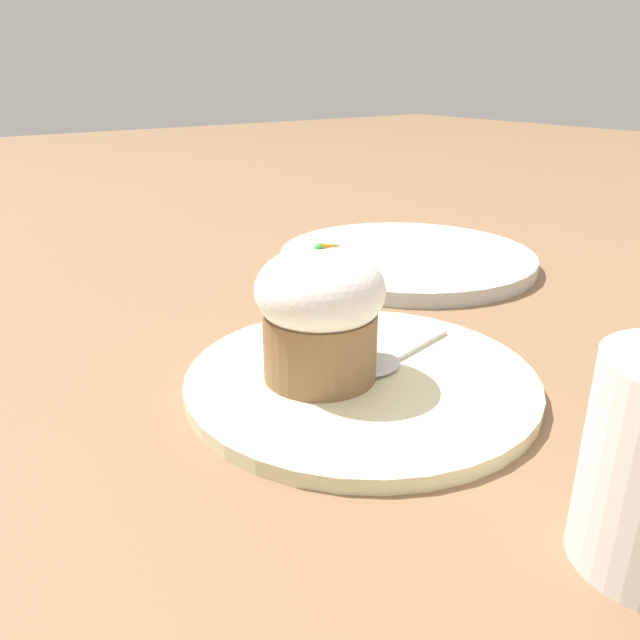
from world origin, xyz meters
The scene contains 5 objects.
ground_plane centered at (0.00, 0.00, 0.00)m, with size 4.00×4.00×0.00m, color #846042.
dessert_plate centered at (0.00, 0.00, 0.01)m, with size 0.24×0.24×0.01m.
carrot_cake centered at (-0.03, 0.01, 0.06)m, with size 0.09×0.09×0.09m.
spoon centered at (0.02, 0.00, 0.01)m, with size 0.11×0.04×0.01m.
side_plate centered at (0.23, 0.20, 0.01)m, with size 0.28×0.28×0.02m.
Camera 1 is at (-0.25, -0.30, 0.21)m, focal length 35.00 mm.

